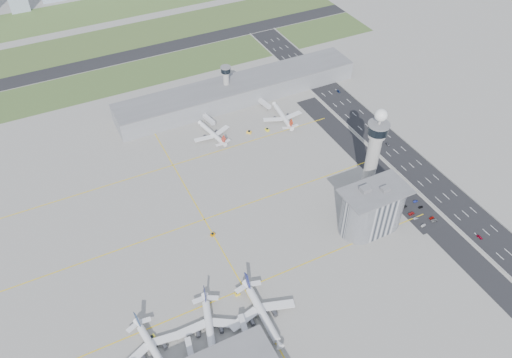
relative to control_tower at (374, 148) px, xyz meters
name	(u,v)px	position (x,y,z in m)	size (l,w,h in m)	color
ground	(281,230)	(-72.00, -8.00, -35.04)	(1000.00, 1000.00, 0.00)	#9C9991
grass_strip_0	(144,73)	(-92.00, 217.00, -35.00)	(480.00, 50.00, 0.08)	#445B2B
grass_strip_1	(122,39)	(-92.00, 292.00, -35.00)	(480.00, 60.00, 0.08)	#445F2D
grass_strip_2	(103,9)	(-92.00, 372.00, -35.00)	(480.00, 70.00, 0.08)	#526D33
runway	(133,55)	(-92.00, 254.00, -34.98)	(480.00, 22.00, 0.10)	black
highway	(423,175)	(43.00, -8.00, -34.99)	(28.00, 500.00, 0.10)	black
barrier_left	(407,181)	(29.00, -8.00, -34.44)	(0.60, 500.00, 1.20)	#9E9E99
barrier_right	(438,169)	(57.00, -8.00, -34.44)	(0.60, 500.00, 1.20)	#9E9E99
landside_road	(404,195)	(18.00, -18.00, -35.00)	(18.00, 260.00, 0.08)	black
parking_lot	(413,207)	(16.00, -30.00, -34.99)	(20.00, 44.00, 0.10)	black
taxiway_line_h_0	(244,289)	(-112.00, -38.00, -35.04)	(260.00, 0.60, 0.01)	yellow
taxiway_line_h_1	(204,219)	(-112.00, 22.00, -35.04)	(260.00, 0.60, 0.01)	yellow
taxiway_line_h_2	(173,165)	(-112.00, 82.00, -35.04)	(260.00, 0.60, 0.01)	yellow
taxiway_line_v	(204,219)	(-112.00, 22.00, -35.04)	(0.60, 260.00, 0.01)	yellow
control_tower	(374,148)	(0.00, 0.00, 0.00)	(14.00, 14.00, 64.50)	#ADAAA5
secondary_tower	(226,81)	(-42.00, 142.00, -16.24)	(8.60, 8.60, 31.90)	#ADAAA5
admin_building	(372,209)	(-20.01, -30.00, -19.74)	(42.00, 24.00, 33.50)	#B2B2B7
terminal_pier	(238,90)	(-32.00, 140.00, -27.14)	(210.00, 32.00, 15.80)	gray
airplane_near_a	(152,347)	(-170.08, -52.15, -29.45)	(39.95, 33.96, 11.19)	white
airplane_near_b	(209,326)	(-140.02, -54.32, -29.10)	(42.44, 36.07, 11.88)	white
airplane_near_c	(263,311)	(-111.29, -59.32, -28.65)	(45.65, 38.80, 12.78)	white
airplane_far_a	(212,131)	(-73.10, 101.28, -29.79)	(37.50, 31.87, 10.50)	white
airplane_far_b	(283,113)	(-13.09, 96.86, -29.54)	(39.31, 33.41, 11.01)	white
jet_bridge_near_2	(248,340)	(-125.00, -69.00, -32.19)	(14.00, 3.00, 5.70)	silver
jet_bridge_far_0	(204,117)	(-70.00, 124.00, -32.19)	(14.00, 3.00, 5.70)	silver
jet_bridge_far_1	(260,101)	(-20.00, 124.00, -32.19)	(14.00, 3.00, 5.70)	silver
tug_0	(152,337)	(-168.55, -44.40, -34.01)	(2.44, 3.55, 2.06)	yellow
tug_1	(206,304)	(-135.38, -38.49, -34.08)	(2.27, 3.30, 1.92)	yellow
tug_2	(237,294)	(-117.15, -39.78, -34.17)	(2.06, 3.00, 1.74)	yellow
tug_3	(213,234)	(-112.41, 7.06, -34.22)	(1.94, 2.83, 1.64)	orange
tug_4	(249,132)	(-45.61, 91.76, -33.98)	(2.52, 3.67, 2.13)	yellow
tug_5	(267,129)	(-31.40, 88.39, -34.05)	(2.34, 3.40, 1.98)	yellow
car_lot_0	(423,225)	(11.06, -46.05, -34.39)	(1.55, 3.85, 1.31)	white
car_lot_1	(416,218)	(10.82, -39.06, -34.45)	(1.25, 3.58, 1.18)	gray
car_lot_2	(412,214)	(11.05, -34.46, -34.43)	(2.02, 4.39, 1.22)	#B11A1B
car_lot_3	(404,207)	(10.75, -27.32, -34.39)	(1.83, 4.50, 1.31)	black
car_lot_4	(396,200)	(10.12, -20.00, -34.45)	(1.41, 3.49, 1.19)	navy
car_lot_5	(391,192)	(11.43, -12.32, -34.41)	(1.33, 3.81, 1.25)	silver
car_lot_6	(434,220)	(20.22, -45.83, -34.42)	(2.06, 4.46, 1.24)	gray
car_lot_7	(432,218)	(20.32, -43.30, -34.49)	(1.53, 3.78, 1.10)	#A50E07
car_lot_8	(421,207)	(20.45, -32.50, -34.46)	(1.38, 3.42, 1.17)	black
car_lot_9	(416,201)	(20.89, -26.75, -34.47)	(1.20, 3.44, 1.13)	navy
car_lot_10	(410,194)	(22.14, -19.05, -34.42)	(2.06, 4.47, 1.24)	silver
car_lot_11	(403,189)	(21.07, -13.74, -34.39)	(1.84, 4.52, 1.31)	#AAAAAA
car_hw_0	(480,237)	(35.90, -69.50, -34.38)	(1.55, 3.86, 1.32)	maroon
car_hw_1	(388,144)	(42.18, 30.92, -34.44)	(1.28, 3.66, 1.20)	black
car_hw_2	(338,91)	(50.02, 110.03, -34.42)	(2.06, 4.46, 1.24)	navy
car_hw_4	(290,63)	(36.16, 171.22, -34.41)	(1.49, 3.70, 1.26)	gray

